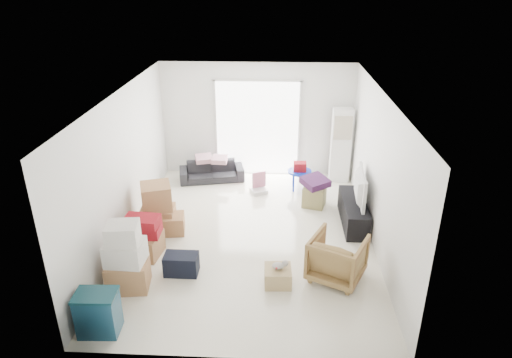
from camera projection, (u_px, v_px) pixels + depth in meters
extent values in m
cube|color=white|center=(250.00, 241.00, 8.64)|extent=(4.50, 6.00, 0.24)
cube|color=white|center=(249.00, 87.00, 7.43)|extent=(4.50, 6.00, 0.24)
cube|color=white|center=(258.00, 119.00, 10.87)|extent=(4.50, 0.24, 2.70)
cube|color=white|center=(233.00, 278.00, 5.19)|extent=(4.50, 0.24, 2.70)
cube|color=white|center=(117.00, 167.00, 8.14)|extent=(0.24, 6.00, 2.70)
cube|color=white|center=(385.00, 173.00, 7.93)|extent=(0.24, 6.00, 2.70)
cube|color=white|center=(257.00, 128.00, 10.83)|extent=(2.00, 0.01, 2.30)
cube|color=silver|center=(215.00, 128.00, 10.86)|extent=(0.06, 0.04, 2.30)
cube|color=silver|center=(300.00, 129.00, 10.77)|extent=(0.06, 0.04, 2.30)
cube|color=silver|center=(257.00, 80.00, 10.34)|extent=(2.10, 0.04, 0.06)
cube|color=white|center=(341.00, 145.00, 10.55)|extent=(0.45, 0.30, 1.75)
cube|color=black|center=(353.00, 212.00, 8.93)|extent=(0.44, 1.46, 0.49)
imported|color=black|center=(355.00, 198.00, 8.80)|extent=(0.69, 1.12, 0.14)
imported|color=#26272B|center=(212.00, 168.00, 10.79)|extent=(1.56, 0.74, 0.59)
cube|color=#D49AAE|center=(204.00, 154.00, 10.69)|extent=(0.49, 0.43, 0.13)
cube|color=#D49AAE|center=(219.00, 155.00, 10.65)|extent=(0.34, 0.28, 0.11)
imported|color=#9E8346|center=(337.00, 256.00, 7.25)|extent=(1.05, 1.03, 0.83)
cube|color=navy|center=(100.00, 323.00, 6.24)|extent=(0.55, 0.39, 0.30)
cube|color=navy|center=(97.00, 305.00, 6.11)|extent=(0.55, 0.39, 0.30)
cube|color=#0C333D|center=(95.00, 295.00, 6.04)|extent=(0.57, 0.41, 0.04)
cube|color=#A16A48|center=(128.00, 275.00, 7.10)|extent=(0.67, 0.58, 0.46)
cube|color=white|center=(125.00, 252.00, 6.93)|extent=(0.59, 0.49, 0.36)
cube|color=white|center=(123.00, 233.00, 6.79)|extent=(0.50, 0.46, 0.31)
cube|color=#A16A48|center=(144.00, 245.00, 7.93)|extent=(0.63, 0.63, 0.40)
cube|color=maroon|center=(143.00, 230.00, 7.81)|extent=(0.61, 0.41, 0.18)
cube|color=maroon|center=(142.00, 221.00, 7.74)|extent=(0.62, 0.43, 0.16)
cube|color=#A16A48|center=(158.00, 218.00, 8.73)|extent=(0.66, 0.56, 0.45)
cube|color=#A16A48|center=(156.00, 197.00, 8.54)|extent=(0.68, 0.68, 0.49)
cube|color=#A16A48|center=(173.00, 224.00, 8.64)|extent=(0.49, 0.49, 0.36)
cube|color=black|center=(181.00, 264.00, 7.45)|extent=(0.55, 0.34, 0.35)
cube|color=#958F57|center=(314.00, 196.00, 9.63)|extent=(0.55, 0.55, 0.44)
cube|color=#491E4C|center=(315.00, 183.00, 9.51)|extent=(0.67, 0.67, 0.14)
cylinder|color=#0E2BB6|center=(300.00, 171.00, 10.25)|extent=(0.54, 0.54, 0.04)
cylinder|color=#0E2BB6|center=(305.00, 179.00, 10.47)|extent=(0.04, 0.04, 0.42)
cylinder|color=#0E2BB6|center=(293.00, 178.00, 10.48)|extent=(0.04, 0.04, 0.42)
cylinder|color=#0E2BB6|center=(293.00, 183.00, 10.23)|extent=(0.04, 0.04, 0.42)
cylinder|color=#0E2BB6|center=(306.00, 183.00, 10.22)|extent=(0.04, 0.04, 0.42)
cube|color=maroon|center=(300.00, 167.00, 10.20)|extent=(0.28, 0.22, 0.20)
cube|color=silver|center=(259.00, 191.00, 10.25)|extent=(0.43, 0.41, 0.08)
cube|color=#CE6C8E|center=(259.00, 180.00, 10.28)|extent=(0.30, 0.17, 0.37)
cube|color=tan|center=(278.00, 276.00, 7.22)|extent=(0.44, 0.44, 0.28)
ellipsoid|color=#B2ADA8|center=(278.00, 266.00, 7.14)|extent=(0.20, 0.14, 0.11)
cube|color=red|center=(278.00, 266.00, 7.14)|extent=(0.17, 0.16, 0.03)
sphere|color=#B2ADA8|center=(285.00, 263.00, 7.15)|extent=(0.10, 0.10, 0.10)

